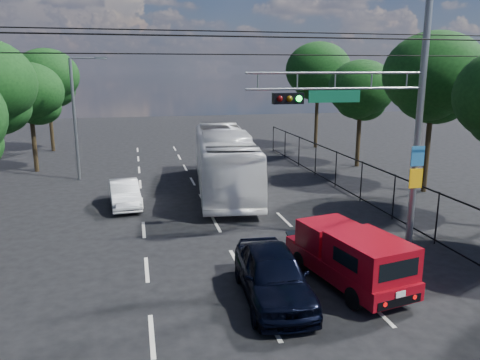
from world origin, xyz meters
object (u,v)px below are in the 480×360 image
object	(u,v)px
navy_hatchback	(273,274)
white_van	(125,194)
white_bus	(224,161)
signal_mast	(389,103)
red_pickup	(349,255)

from	to	relation	value
navy_hatchback	white_van	world-z (taller)	navy_hatchback
navy_hatchback	white_bus	xyz separation A→B (m)	(1.01, 12.47, 0.87)
signal_mast	white_bus	size ratio (longest dim) A/B	0.82
signal_mast	white_van	bearing A→B (deg)	139.81
white_van	signal_mast	bearing A→B (deg)	-45.13
signal_mast	white_bus	xyz separation A→B (m)	(-3.85, 9.64, -3.62)
navy_hatchback	signal_mast	bearing A→B (deg)	33.73
navy_hatchback	white_van	xyz separation A→B (m)	(-4.20, 10.48, -0.14)
navy_hatchback	white_van	bearing A→B (deg)	115.35
red_pickup	navy_hatchback	world-z (taller)	red_pickup
red_pickup	signal_mast	bearing A→B (deg)	45.81
red_pickup	white_bus	size ratio (longest dim) A/B	0.42
signal_mast	navy_hatchback	xyz separation A→B (m)	(-4.86, -2.83, -4.49)
red_pickup	white_van	distance (m)	12.10
signal_mast	red_pickup	distance (m)	5.47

